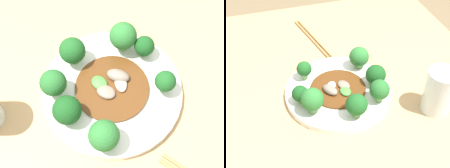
% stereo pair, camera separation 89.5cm
% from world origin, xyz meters
% --- Properties ---
extents(table, '(1.12, 0.86, 0.75)m').
position_xyz_m(table, '(0.00, 0.00, 0.37)').
color(table, tan).
rests_on(table, ground_plane).
extents(plate, '(0.29, 0.29, 0.02)m').
position_xyz_m(plate, '(-0.04, -0.04, 0.76)').
color(plate, white).
rests_on(plate, table).
extents(broccoli_east, '(0.06, 0.06, 0.07)m').
position_xyz_m(broccoli_east, '(0.06, -0.03, 0.80)').
color(broccoli_east, '#7AAD5B').
rests_on(broccoli_east, plate).
extents(broccoli_southwest, '(0.04, 0.04, 0.06)m').
position_xyz_m(broccoli_southwest, '(-0.11, -0.12, 0.80)').
color(broccoli_southwest, '#89B76B').
rests_on(broccoli_southwest, plate).
extents(broccoli_northwest, '(0.06, 0.06, 0.07)m').
position_xyz_m(broccoli_northwest, '(-0.12, 0.04, 0.80)').
color(broccoli_northwest, '#7AAD5B').
rests_on(broccoli_northwest, plate).
extents(broccoli_south, '(0.04, 0.04, 0.05)m').
position_xyz_m(broccoli_south, '(-0.02, -0.15, 0.79)').
color(broccoli_south, '#70A356').
rests_on(broccoli_south, plate).
extents(broccoli_northeast, '(0.05, 0.05, 0.07)m').
position_xyz_m(broccoli_northeast, '(0.03, 0.05, 0.80)').
color(broccoli_northeast, '#7AAD5B').
rests_on(broccoli_northeast, plate).
extents(broccoli_north, '(0.06, 0.06, 0.06)m').
position_xyz_m(broccoli_north, '(-0.03, 0.06, 0.80)').
color(broccoli_north, '#70A356').
rests_on(broccoli_north, plate).
extents(broccoli_southeast, '(0.06, 0.06, 0.07)m').
position_xyz_m(broccoli_southeast, '(0.02, -0.13, 0.81)').
color(broccoli_southeast, '#70A356').
rests_on(broccoli_southeast, plate).
extents(stirfry_center, '(0.15, 0.15, 0.02)m').
position_xyz_m(stirfry_center, '(-0.04, -0.04, 0.77)').
color(stirfry_center, '#5B3314').
rests_on(stirfry_center, plate).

